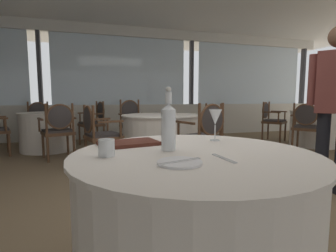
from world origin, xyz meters
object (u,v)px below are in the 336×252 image
Objects in this scene: water_tumbler at (107,148)px; dining_chair_0_0 at (205,132)px; side_plate at (180,162)px; dining_chair_0_3 at (98,131)px; diner_person_0 at (336,99)px; wine_glass at (215,118)px; dining_chair_2_3 at (307,123)px; dining_chair_3_0 at (39,119)px; dining_chair_3_3 at (95,119)px; dining_chair_2_2 at (271,118)px; menu_book at (128,143)px; water_bottle at (168,125)px; dining_chair_0_1 at (208,123)px; dining_chair_3_2 at (59,127)px; dining_chair_0_2 at (132,120)px; dining_chair_2_1 at (324,117)px.

water_tumbler is 2.26m from dining_chair_0_0.
water_tumbler is (-0.28, 0.22, 0.03)m from side_plate.
diner_person_0 is (2.37, -1.67, 0.45)m from dining_chair_0_3.
wine_glass reaches higher than dining_chair_2_3.
dining_chair_3_0 is 0.99× the size of dining_chair_3_3.
dining_chair_2_2 is 1.34m from dining_chair_2_3.
menu_book is at bearing 62.59° from water_tumbler.
wine_glass is 0.73m from water_tumbler.
dining_chair_2_3 is 0.99× the size of dining_chair_3_0.
water_bottle is at bearing -100.09° from dining_chair_0_3.
dining_chair_0_3 is at bearing 6.86° from dining_chair_3_0.
diner_person_0 is at bearing 80.46° from dining_chair_0_1.
diner_person_0 is at bearing -162.62° from dining_chair_2_3.
dining_chair_2_2 is 1.00× the size of dining_chair_3_2.
dining_chair_3_3 is at bearing -45.02° from dining_chair_3_2.
wine_glass is at bearing 162.08° from diner_person_0.
side_plate is at bearing -130.14° from wine_glass.
dining_chair_0_1 reaches higher than water_tumbler.
dining_chair_0_3 is (-0.69, -1.35, -0.03)m from dining_chair_0_2.
wine_glass is 0.11× the size of diner_person_0.
wine_glass is at bearing 2.70° from dining_chair_3_0.
dining_chair_0_3 reaches higher than menu_book.
dining_chair_0_2 is at bearing 84.45° from water_bottle.
menu_book is 3.66m from dining_chair_0_2.
dining_chair_0_3 is 0.97× the size of dining_chair_2_1.
dining_chair_2_2 is 1.01× the size of dining_chair_2_3.
water_tumbler is at bearing -107.35° from dining_chair_0_3.
dining_chair_0_0 reaches higher than dining_chair_0_1.
dining_chair_2_1 is 1.02× the size of dining_chair_3_2.
dining_chair_2_3 is (3.58, 2.26, -0.20)m from menu_book.
wine_glass is at bearing -17.63° from dining_chair_0_2.
side_plate is 0.11× the size of diner_person_0.
water_tumbler is 0.29m from menu_book.
dining_chair_3_0 reaches higher than dining_chair_0_1.
dining_chair_2_1 reaches higher than dining_chair_0_3.
dining_chair_2_1 reaches higher than wine_glass.
dining_chair_2_2 is (3.70, 4.05, -0.19)m from side_plate.
dining_chair_2_1 is (4.98, 3.51, -0.31)m from water_bottle.
dining_chair_0_2 is at bearing 79.97° from water_tumbler.
dining_chair_3_2 is (-2.65, 0.08, 0.01)m from dining_chair_0_1.
diner_person_0 is (2.98, -2.40, 0.45)m from dining_chair_3_2.
dining_chair_3_0 is (-1.24, 5.02, -0.23)m from water_tumbler.
water_bottle is at bearing -177.75° from dining_chair_2_3.
dining_chair_2_2 is (3.98, 3.83, -0.22)m from water_tumbler.
wine_glass is 0.60× the size of menu_book.
wine_glass is 5.15m from dining_chair_3_0.
diner_person_0 reaches higher than dining_chair_3_0.
dining_chair_2_2 is 1.00× the size of dining_chair_3_0.
water_bottle is 0.34× the size of dining_chair_0_0.
dining_chair_3_0 is at bearing -45.04° from dining_chair_3_3.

